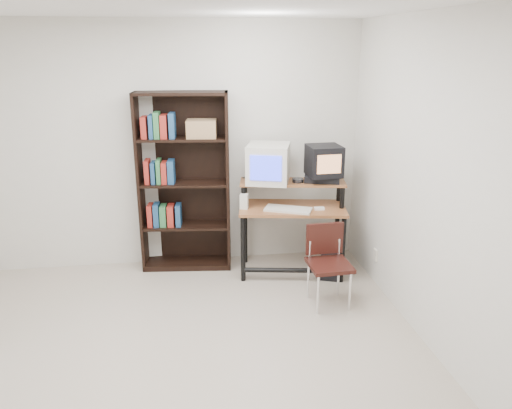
{
  "coord_description": "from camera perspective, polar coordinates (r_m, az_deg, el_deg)",
  "views": [
    {
      "loc": [
        0.1,
        -3.3,
        2.35
      ],
      "look_at": [
        0.75,
        1.1,
        0.91
      ],
      "focal_mm": 35.0,
      "sensor_mm": 36.0,
      "label": 1
    }
  ],
  "objects": [
    {
      "name": "pc_tower",
      "position": [
        5.41,
        8.72,
        -5.66
      ],
      "size": [
        0.35,
        0.49,
        0.42
      ],
      "primitive_type": "cube",
      "rotation": [
        0.0,
        0.0,
        -0.37
      ],
      "color": "black",
      "rests_on": "floor"
    },
    {
      "name": "right_wall",
      "position": [
        3.95,
        20.72,
        1.28
      ],
      "size": [
        0.01,
        4.0,
        2.6
      ],
      "primitive_type": "cube",
      "color": "silver",
      "rests_on": "floor"
    },
    {
      "name": "floor",
      "position": [
        4.06,
        -8.66,
        -17.84
      ],
      "size": [
        4.0,
        4.0,
        0.01
      ],
      "primitive_type": "cube",
      "color": "#BBAD9B",
      "rests_on": "ground"
    },
    {
      "name": "mousepad",
      "position": [
        5.13,
        7.44,
        -0.76
      ],
      "size": [
        0.24,
        0.2,
        0.01
      ],
      "primitive_type": "cube",
      "rotation": [
        0.0,
        0.0,
        -0.11
      ],
      "color": "black",
      "rests_on": "computer_desk"
    },
    {
      "name": "mouse",
      "position": [
        5.14,
        7.24,
        -0.5
      ],
      "size": [
        0.1,
        0.06,
        0.03
      ],
      "primitive_type": "cube",
      "rotation": [
        0.0,
        0.0,
        -0.04
      ],
      "color": "white",
      "rests_on": "mousepad"
    },
    {
      "name": "crt_monitor",
      "position": [
        5.18,
        1.42,
        4.72
      ],
      "size": [
        0.52,
        0.52,
        0.4
      ],
      "rotation": [
        0.0,
        0.0,
        -0.29
      ],
      "color": "beige",
      "rests_on": "computer_desk"
    },
    {
      "name": "bookshelf",
      "position": [
        5.34,
        -8.21,
        2.71
      ],
      "size": [
        0.98,
        0.42,
        1.9
      ],
      "rotation": [
        0.0,
        0.0,
        -0.11
      ],
      "color": "black",
      "rests_on": "floor"
    },
    {
      "name": "ceiling",
      "position": [
        3.31,
        -10.9,
        21.92
      ],
      "size": [
        4.0,
        4.0,
        0.01
      ],
      "primitive_type": "cube",
      "color": "white",
      "rests_on": "back_wall"
    },
    {
      "name": "front_wall",
      "position": [
        1.67,
        -10.72,
        -21.29
      ],
      "size": [
        4.0,
        0.01,
        2.6
      ],
      "primitive_type": "cube",
      "color": "silver",
      "rests_on": "floor"
    },
    {
      "name": "school_chair",
      "position": [
        4.72,
        8.18,
        -5.94
      ],
      "size": [
        0.39,
        0.39,
        0.75
      ],
      "rotation": [
        0.0,
        0.0,
        0.04
      ],
      "color": "black",
      "rests_on": "floor"
    },
    {
      "name": "desk_speaker",
      "position": [
        5.11,
        -1.37,
        0.28
      ],
      "size": [
        0.1,
        0.1,
        0.17
      ],
      "primitive_type": "cube",
      "rotation": [
        0.0,
        0.0,
        -0.3
      ],
      "color": "beige",
      "rests_on": "computer_desk"
    },
    {
      "name": "keyboard",
      "position": [
        5.09,
        3.69,
        -0.63
      ],
      "size": [
        0.51,
        0.38,
        0.03
      ],
      "primitive_type": "cube",
      "rotation": [
        0.0,
        0.0,
        -0.41
      ],
      "color": "beige",
      "rests_on": "computer_desk"
    },
    {
      "name": "wall_outlet",
      "position": [
        5.25,
        13.48,
        -5.62
      ],
      "size": [
        0.02,
        0.08,
        0.12
      ],
      "primitive_type": "cube",
      "color": "beige",
      "rests_on": "right_wall"
    },
    {
      "name": "vcr",
      "position": [
        5.26,
        7.54,
        2.96
      ],
      "size": [
        0.42,
        0.35,
        0.08
      ],
      "primitive_type": "cube",
      "rotation": [
        0.0,
        0.0,
        -0.29
      ],
      "color": "black",
      "rests_on": "computer_desk"
    },
    {
      "name": "computer_desk",
      "position": [
        5.23,
        4.17,
        -0.83
      ],
      "size": [
        1.17,
        0.72,
        0.98
      ],
      "rotation": [
        0.0,
        0.0,
        -0.17
      ],
      "color": "brown",
      "rests_on": "floor"
    },
    {
      "name": "back_wall",
      "position": [
        5.41,
        -9.35,
        6.44
      ],
      "size": [
        4.0,
        0.01,
        2.6
      ],
      "primitive_type": "cube",
      "color": "silver",
      "rests_on": "floor"
    },
    {
      "name": "crt_tv",
      "position": [
        5.19,
        7.78,
        4.99
      ],
      "size": [
        0.35,
        0.35,
        0.31
      ],
      "rotation": [
        0.0,
        0.0,
        0.05
      ],
      "color": "black",
      "rests_on": "vcr"
    },
    {
      "name": "cd_spindle",
      "position": [
        5.2,
        4.81,
        2.7
      ],
      "size": [
        0.14,
        0.14,
        0.05
      ],
      "primitive_type": "cylinder",
      "rotation": [
        0.0,
        0.0,
        -0.22
      ],
      "color": "#26262B",
      "rests_on": "computer_desk"
    }
  ]
}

